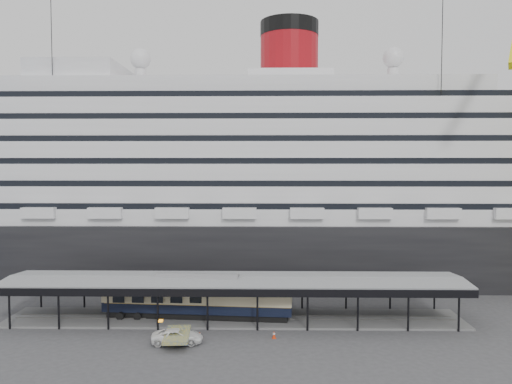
# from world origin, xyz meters

# --- Properties ---
(ground) EXTENTS (200.00, 200.00, 0.00)m
(ground) POSITION_xyz_m (0.00, 0.00, 0.00)
(ground) COLOR #3B3B3E
(ground) RESTS_ON ground
(cruise_ship) EXTENTS (130.00, 30.00, 43.90)m
(cruise_ship) POSITION_xyz_m (0.05, 32.00, 18.35)
(cruise_ship) COLOR black
(cruise_ship) RESTS_ON ground
(platform_canopy) EXTENTS (56.00, 9.18, 5.30)m
(platform_canopy) POSITION_xyz_m (0.00, 5.00, 2.36)
(platform_canopy) COLOR slate
(platform_canopy) RESTS_ON ground
(port_truck) EXTENTS (5.62, 2.94, 1.51)m
(port_truck) POSITION_xyz_m (-5.63, -3.52, 0.76)
(port_truck) COLOR white
(port_truck) RESTS_ON ground
(pullman_carriage) EXTENTS (23.57, 4.95, 22.98)m
(pullman_carriage) POSITION_xyz_m (-4.62, 5.00, 2.78)
(pullman_carriage) COLOR black
(pullman_carriage) RESTS_ON ground
(traffic_cone_left) EXTENTS (0.48, 0.48, 0.70)m
(traffic_cone_left) POSITION_xyz_m (-3.45, -1.71, 0.35)
(traffic_cone_left) COLOR red
(traffic_cone_left) RESTS_ON ground
(traffic_cone_mid) EXTENTS (0.42, 0.42, 0.74)m
(traffic_cone_mid) POSITION_xyz_m (-4.45, -3.64, 0.37)
(traffic_cone_mid) COLOR #F15D0D
(traffic_cone_mid) RESTS_ON ground
(traffic_cone_right) EXTENTS (0.50, 0.50, 0.84)m
(traffic_cone_right) POSITION_xyz_m (4.76, -1.76, 0.42)
(traffic_cone_right) COLOR red
(traffic_cone_right) RESTS_ON ground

